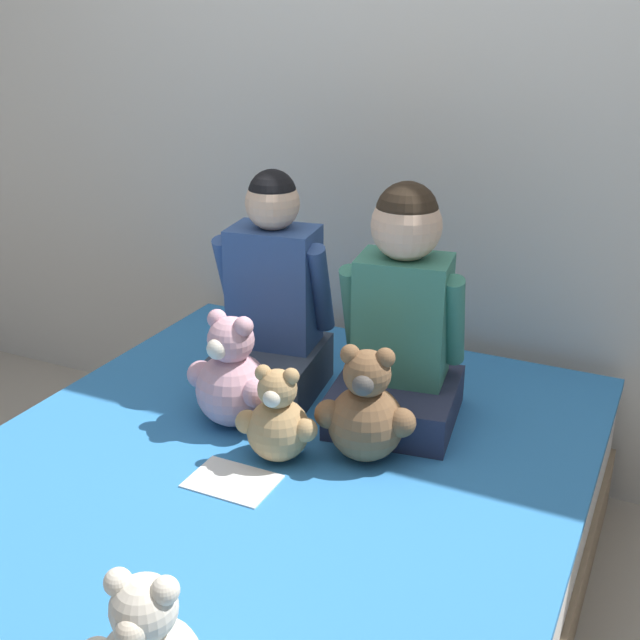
# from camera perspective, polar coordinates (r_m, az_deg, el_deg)

# --- Properties ---
(ground_plane) EXTENTS (14.00, 14.00, 0.00)m
(ground_plane) POSITION_cam_1_polar(r_m,az_deg,el_deg) (2.28, -4.50, -21.15)
(ground_plane) COLOR #B2A899
(wall_behind_bed) EXTENTS (8.00, 0.06, 2.50)m
(wall_behind_bed) POSITION_cam_1_polar(r_m,az_deg,el_deg) (2.65, 6.61, 15.25)
(wall_behind_bed) COLOR silver
(wall_behind_bed) RESTS_ON ground_plane
(bed) EXTENTS (1.53, 1.97, 0.47)m
(bed) POSITION_cam_1_polar(r_m,az_deg,el_deg) (2.13, -4.69, -16.61)
(bed) COLOR #997F60
(bed) RESTS_ON ground_plane
(child_on_left) EXTENTS (0.35, 0.37, 0.65)m
(child_on_left) POSITION_cam_1_polar(r_m,az_deg,el_deg) (2.32, -3.40, 1.11)
(child_on_left) COLOR #384251
(child_on_left) RESTS_ON bed
(child_on_right) EXTENTS (0.37, 0.39, 0.66)m
(child_on_right) POSITION_cam_1_polar(r_m,az_deg,el_deg) (2.16, 5.80, 0.06)
(child_on_right) COLOR #282D47
(child_on_right) RESTS_ON bed
(teddy_bear_held_by_left_child) EXTENTS (0.27, 0.20, 0.32)m
(teddy_bear_held_by_left_child) POSITION_cam_1_polar(r_m,az_deg,el_deg) (2.18, -6.28, -4.14)
(teddy_bear_held_by_left_child) COLOR #DBA3B2
(teddy_bear_held_by_left_child) RESTS_ON bed
(teddy_bear_held_by_right_child) EXTENTS (0.25, 0.19, 0.31)m
(teddy_bear_held_by_right_child) POSITION_cam_1_polar(r_m,az_deg,el_deg) (2.01, 3.29, -6.57)
(teddy_bear_held_by_right_child) COLOR brown
(teddy_bear_held_by_right_child) RESTS_ON bed
(teddy_bear_between_children) EXTENTS (0.21, 0.16, 0.26)m
(teddy_bear_between_children) POSITION_cam_1_polar(r_m,az_deg,el_deg) (2.02, -3.02, -7.17)
(teddy_bear_between_children) COLOR tan
(teddy_bear_between_children) RESTS_ON bed
(sign_card) EXTENTS (0.21, 0.15, 0.00)m
(sign_card) POSITION_cam_1_polar(r_m,az_deg,el_deg) (1.99, -6.25, -11.32)
(sign_card) COLOR white
(sign_card) RESTS_ON bed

